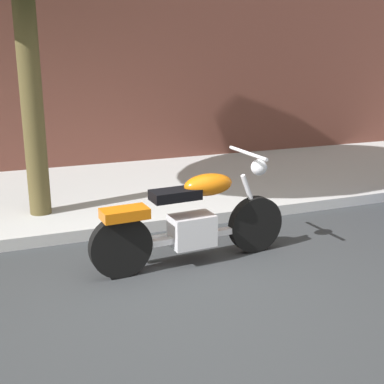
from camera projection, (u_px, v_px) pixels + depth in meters
ground_plane at (169, 290)px, 4.72m from camera, size 60.00×60.00×0.00m
sidewalk at (100, 194)px, 7.51m from camera, size 25.40×3.30×0.14m
motorcycle at (192, 220)px, 5.17m from camera, size 2.11×0.70×1.11m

